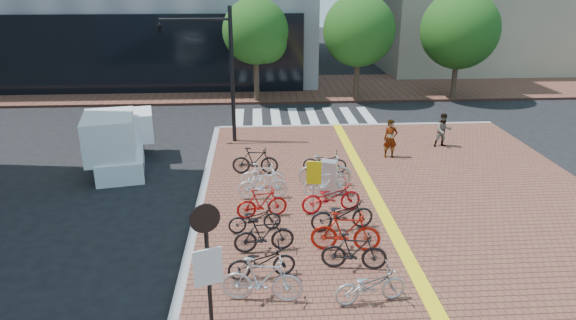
{
  "coord_description": "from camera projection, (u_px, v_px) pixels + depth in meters",
  "views": [
    {
      "loc": [
        -2.01,
        -12.71,
        7.51
      ],
      "look_at": [
        -0.97,
        3.97,
        1.3
      ],
      "focal_mm": 32.0,
      "sensor_mm": 36.0,
      "label": 1
    }
  ],
  "objects": [
    {
      "name": "bike_6",
      "position": [
        262.0,
        176.0,
        18.26
      ],
      "size": [
        1.61,
        0.61,
        0.94
      ],
      "primitive_type": "imported",
      "rotation": [
        0.0,
        0.0,
        1.46
      ],
      "color": "white",
      "rests_on": "sidewalk"
    },
    {
      "name": "bike_2",
      "position": [
        264.0,
        235.0,
        14.12
      ],
      "size": [
        1.73,
        0.68,
        1.01
      ],
      "primitive_type": "imported",
      "rotation": [
        0.0,
        0.0,
        1.7
      ],
      "color": "black",
      "rests_on": "sidewalk"
    },
    {
      "name": "bike_5",
      "position": [
        263.0,
        184.0,
        17.41
      ],
      "size": [
        1.75,
        0.61,
        1.04
      ],
      "primitive_type": "imported",
      "rotation": [
        0.0,
        0.0,
        1.64
      ],
      "color": "white",
      "rests_on": "sidewalk"
    },
    {
      "name": "bike_15",
      "position": [
        325.0,
        162.0,
        19.68
      ],
      "size": [
        1.74,
        0.82,
        0.88
      ],
      "primitive_type": "imported",
      "rotation": [
        0.0,
        0.0,
        1.42
      ],
      "color": "black",
      "rests_on": "sidewalk"
    },
    {
      "name": "bike_4",
      "position": [
        262.0,
        203.0,
        16.1
      ],
      "size": [
        1.68,
        0.77,
        0.97
      ],
      "primitive_type": "imported",
      "rotation": [
        0.0,
        0.0,
        1.77
      ],
      "color": "#A50E0B",
      "rests_on": "sidewalk"
    },
    {
      "name": "street_trees",
      "position": [
        377.0,
        32.0,
        29.82
      ],
      "size": [
        16.2,
        4.6,
        6.35
      ],
      "color": "#38281E",
      "rests_on": "far_sidewalk"
    },
    {
      "name": "bike_7",
      "position": [
        255.0,
        161.0,
        19.53
      ],
      "size": [
        1.8,
        0.65,
        1.06
      ],
      "primitive_type": "imported",
      "rotation": [
        0.0,
        0.0,
        1.49
      ],
      "color": "black",
      "rests_on": "sidewalk"
    },
    {
      "name": "yellow_sign",
      "position": [
        314.0,
        177.0,
        16.17
      ],
      "size": [
        0.48,
        0.13,
        1.75
      ],
      "color": "#B7B7BC",
      "rests_on": "sidewalk"
    },
    {
      "name": "bike_14",
      "position": [
        325.0,
        171.0,
        18.45
      ],
      "size": [
        1.95,
        0.68,
        1.15
      ],
      "primitive_type": "imported",
      "rotation": [
        0.0,
        0.0,
        1.5
      ],
      "color": "#B6B6BB",
      "rests_on": "sidewalk"
    },
    {
      "name": "crosswalk",
      "position": [
        304.0,
        117.0,
        27.75
      ],
      "size": [
        7.5,
        4.0,
        0.01
      ],
      "color": "silver",
      "rests_on": "ground"
    },
    {
      "name": "bike_1",
      "position": [
        262.0,
        262.0,
        12.92
      ],
      "size": [
        1.81,
        0.87,
        0.91
      ],
      "primitive_type": "imported",
      "rotation": [
        0.0,
        0.0,
        1.73
      ],
      "color": "black",
      "rests_on": "sidewalk"
    },
    {
      "name": "bike_0",
      "position": [
        262.0,
        280.0,
        11.95
      ],
      "size": [
        1.99,
        0.8,
        1.16
      ],
      "primitive_type": "imported",
      "rotation": [
        0.0,
        0.0,
        1.44
      ],
      "color": "#BCBCC1",
      "rests_on": "sidewalk"
    },
    {
      "name": "bike_3",
      "position": [
        255.0,
        218.0,
        15.24
      ],
      "size": [
        1.68,
        0.86,
        0.84
      ],
      "primitive_type": "imported",
      "rotation": [
        0.0,
        0.0,
        1.77
      ],
      "color": "black",
      "rests_on": "sidewalk"
    },
    {
      "name": "bike_13",
      "position": [
        326.0,
        183.0,
        17.62
      ],
      "size": [
        1.65,
        0.6,
        0.97
      ],
      "primitive_type": "imported",
      "rotation": [
        0.0,
        0.0,
        1.66
      ],
      "color": "white",
      "rests_on": "sidewalk"
    },
    {
      "name": "bike_9",
      "position": [
        354.0,
        251.0,
        13.28
      ],
      "size": [
        1.77,
        0.74,
        1.03
      ],
      "primitive_type": "imported",
      "rotation": [
        0.0,
        0.0,
        1.42
      ],
      "color": "black",
      "rests_on": "sidewalk"
    },
    {
      "name": "pedestrian_a",
      "position": [
        390.0,
        139.0,
        21.18
      ],
      "size": [
        0.59,
        0.39,
        1.61
      ],
      "primitive_type": "imported",
      "rotation": [
        0.0,
        0.0,
        0.01
      ],
      "color": "gray",
      "rests_on": "sidewalk"
    },
    {
      "name": "utility_box",
      "position": [
        328.0,
        177.0,
        17.8
      ],
      "size": [
        0.65,
        0.56,
        1.2
      ],
      "primitive_type": "cube",
      "rotation": [
        0.0,
        0.0,
        -0.33
      ],
      "color": "#BDBCC1",
      "rests_on": "sidewalk"
    },
    {
      "name": "far_sidewalk",
      "position": [
        287.0,
        88.0,
        34.24
      ],
      "size": [
        70.0,
        8.0,
        0.15
      ],
      "primitive_type": "cube",
      "color": "brown",
      "rests_on": "ground"
    },
    {
      "name": "bike_10",
      "position": [
        346.0,
        232.0,
        14.14
      ],
      "size": [
        1.99,
        0.78,
        1.16
      ],
      "primitive_type": "imported",
      "rotation": [
        0.0,
        0.0,
        1.45
      ],
      "color": "#AC190C",
      "rests_on": "sidewalk"
    },
    {
      "name": "box_truck",
      "position": [
        119.0,
        142.0,
        20.29
      ],
      "size": [
        2.55,
        4.37,
        2.37
      ],
      "color": "white",
      "rests_on": "ground"
    },
    {
      "name": "traffic_light_pole",
      "position": [
        199.0,
        50.0,
        22.0
      ],
      "size": [
        3.2,
        1.23,
        5.95
      ],
      "color": "black",
      "rests_on": "sidewalk"
    },
    {
      "name": "bike_12",
      "position": [
        331.0,
        197.0,
        16.45
      ],
      "size": [
        2.06,
        1.04,
        1.03
      ],
      "primitive_type": "imported",
      "rotation": [
        0.0,
        0.0,
        1.76
      ],
      "color": "red",
      "rests_on": "sidewalk"
    },
    {
      "name": "notice_sign",
      "position": [
        207.0,
        259.0,
        10.05
      ],
      "size": [
        0.58,
        0.24,
        3.24
      ],
      "color": "black",
      "rests_on": "sidewalk"
    },
    {
      "name": "bike_8",
      "position": [
        370.0,
        285.0,
        11.95
      ],
      "size": [
        1.83,
        0.9,
        0.92
      ],
      "primitive_type": "imported",
      "rotation": [
        0.0,
        0.0,
        1.74
      ],
      "color": "#A6A7AB",
      "rests_on": "sidewalk"
    },
    {
      "name": "kerb_north",
      "position": [
        356.0,
        126.0,
        26.0
      ],
      "size": [
        14.0,
        0.25,
        0.15
      ],
      "primitive_type": "cube",
      "color": "gray",
      "rests_on": "ground"
    },
    {
      "name": "ground",
      "position": [
        331.0,
        250.0,
        14.62
      ],
      "size": [
        120.0,
        120.0,
        0.0
      ],
      "primitive_type": "plane",
      "color": "black",
      "rests_on": "ground"
    },
    {
      "name": "bike_11",
      "position": [
        342.0,
        214.0,
        15.33
      ],
      "size": [
        2.01,
        0.94,
        1.02
      ],
      "primitive_type": "imported",
      "rotation": [
        0.0,
        0.0,
        1.71
      ],
      "color": "black",
      "rests_on": "sidewalk"
    },
    {
      "name": "pedestrian_b",
      "position": [
        443.0,
        130.0,
        22.48
      ],
      "size": [
        0.75,
        0.59,
        1.5
      ],
      "primitive_type": "imported",
      "rotation": [
        0.0,
        0.0,
        0.03
      ],
      "color": "#494E5C",
      "rests_on": "sidewalk"
    }
  ]
}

